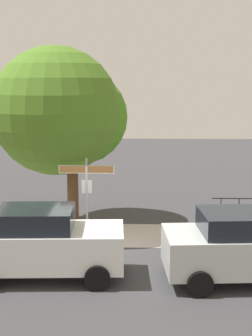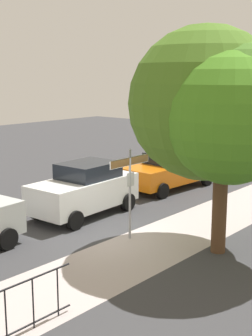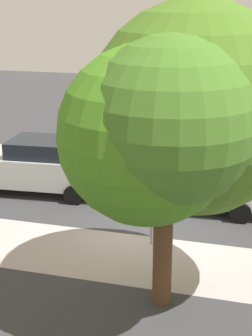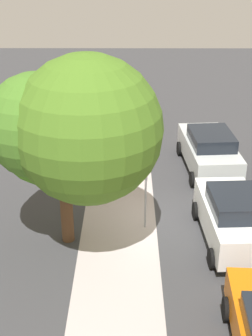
{
  "view_description": "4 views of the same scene",
  "coord_description": "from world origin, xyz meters",
  "px_view_note": "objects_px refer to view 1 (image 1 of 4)",
  "views": [
    {
      "loc": [
        1.46,
        -14.96,
        5.11
      ],
      "look_at": [
        0.98,
        1.28,
        2.29
      ],
      "focal_mm": 53.69,
      "sensor_mm": 36.0,
      "label": 1
    },
    {
      "loc": [
        10.11,
        9.17,
        4.92
      ],
      "look_at": [
        -0.02,
        0.42,
        2.23
      ],
      "focal_mm": 49.9,
      "sensor_mm": 36.0,
      "label": 2
    },
    {
      "loc": [
        -2.73,
        12.27,
        6.23
      ],
      "look_at": [
        0.37,
        0.81,
        2.23
      ],
      "focal_mm": 53.52,
      "sensor_mm": 36.0,
      "label": 3
    },
    {
      "loc": [
        -13.92,
        0.99,
        8.99
      ],
      "look_at": [
        0.84,
        1.07,
        1.76
      ],
      "focal_mm": 49.6,
      "sensor_mm": 36.0,
      "label": 4
    }
  ],
  "objects_px": {
    "car_white": "(44,243)",
    "shade_tree": "(65,112)",
    "street_sign": "(87,183)",
    "car_silver": "(252,246)"
  },
  "relations": [
    {
      "from": "street_sign",
      "to": "car_silver",
      "type": "xyz_separation_m",
      "value": [
        4.56,
        -2.89,
        -1.02
      ]
    },
    {
      "from": "street_sign",
      "to": "shade_tree",
      "type": "bearing_deg",
      "value": 112.79
    },
    {
      "from": "shade_tree",
      "to": "car_white",
      "type": "distance_m",
      "value": 6.04
    },
    {
      "from": "shade_tree",
      "to": "car_silver",
      "type": "distance_m",
      "value": 8.26
    },
    {
      "from": "car_white",
      "to": "street_sign",
      "type": "bearing_deg",
      "value": 70.6
    },
    {
      "from": "street_sign",
      "to": "shade_tree",
      "type": "height_order",
      "value": "shade_tree"
    },
    {
      "from": "street_sign",
      "to": "car_white",
      "type": "xyz_separation_m",
      "value": [
        -0.84,
        -2.82,
        -1.01
      ]
    },
    {
      "from": "car_white",
      "to": "shade_tree",
      "type": "bearing_deg",
      "value": 88.93
    },
    {
      "from": "car_silver",
      "to": "street_sign",
      "type": "bearing_deg",
      "value": 143.53
    },
    {
      "from": "shade_tree",
      "to": "car_white",
      "type": "relative_size",
      "value": 1.51
    }
  ]
}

